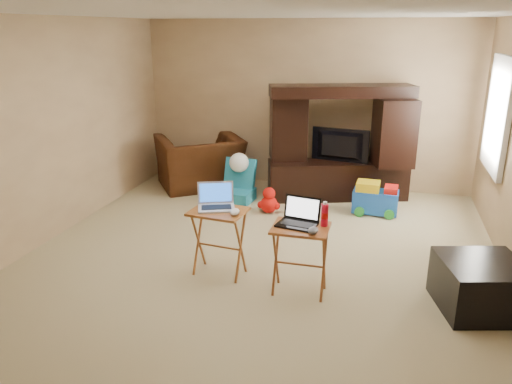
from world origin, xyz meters
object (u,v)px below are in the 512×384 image
(ottoman, at_px, (481,286))
(mouse_left, at_px, (235,212))
(mouse_right, at_px, (313,230))
(water_bottle, at_px, (325,215))
(plush_toy, at_px, (269,200))
(recliner, at_px, (200,162))
(entertainment_center, at_px, (339,143))
(television, at_px, (339,146))
(laptop_right, at_px, (297,213))
(tray_table_left, at_px, (219,242))
(tray_table_right, at_px, (300,260))
(push_toy, at_px, (376,198))
(child_rocker, at_px, (236,181))
(laptop_left, at_px, (216,197))

(ottoman, distance_m, mouse_left, 2.29)
(mouse_right, distance_m, water_bottle, 0.22)
(plush_toy, xyz_separation_m, ottoman, (2.35, -1.88, 0.05))
(recliner, xyz_separation_m, mouse_left, (1.42, -2.75, 0.31))
(entertainment_center, distance_m, plush_toy, 1.35)
(television, bearing_deg, laptop_right, 98.12)
(water_bottle, bearing_deg, laptop_right, -165.96)
(tray_table_left, bearing_deg, water_bottle, 1.55)
(entertainment_center, height_order, tray_table_right, entertainment_center)
(tray_table_right, bearing_deg, mouse_left, 171.62)
(mouse_right, height_order, water_bottle, water_bottle)
(television, relative_size, tray_table_right, 1.24)
(television, height_order, ottoman, television)
(push_toy, distance_m, tray_table_left, 2.60)
(child_rocker, height_order, ottoman, child_rocker)
(ottoman, distance_m, laptop_right, 1.72)
(laptop_right, bearing_deg, laptop_left, 178.30)
(push_toy, height_order, tray_table_left, tray_table_left)
(tray_table_left, xyz_separation_m, mouse_right, (0.97, -0.29, 0.35))
(push_toy, distance_m, laptop_right, 2.46)
(tray_table_right, xyz_separation_m, laptop_left, (-0.87, 0.20, 0.47))
(television, distance_m, plush_toy, 1.30)
(child_rocker, height_order, push_toy, child_rocker)
(ottoman, distance_m, tray_table_left, 2.43)
(entertainment_center, xyz_separation_m, ottoman, (1.54, -2.75, -0.59))
(laptop_right, height_order, mouse_left, laptop_right)
(recliner, distance_m, push_toy, 2.73)
(tray_table_left, relative_size, mouse_left, 4.92)
(entertainment_center, relative_size, recliner, 1.64)
(ottoman, distance_m, laptop_left, 2.52)
(television, distance_m, child_rocker, 1.53)
(child_rocker, xyz_separation_m, mouse_right, (1.45, -2.44, 0.39))
(entertainment_center, relative_size, laptop_left, 5.58)
(television, xyz_separation_m, water_bottle, (0.16, -2.75, -0.01))
(plush_toy, height_order, ottoman, ottoman)
(plush_toy, distance_m, laptop_right, 2.20)
(entertainment_center, distance_m, laptop_left, 2.82)
(child_rocker, height_order, mouse_right, mouse_right)
(plush_toy, xyz_separation_m, mouse_right, (0.90, -2.12, 0.51))
(push_toy, distance_m, mouse_right, 2.54)
(television, xyz_separation_m, laptop_left, (-0.91, -2.63, 0.02))
(tray_table_right, xyz_separation_m, mouse_left, (-0.65, 0.10, 0.38))
(mouse_right, bearing_deg, laptop_left, 162.26)
(entertainment_center, distance_m, tray_table_right, 2.91)
(entertainment_center, height_order, tray_table_left, entertainment_center)
(television, height_order, mouse_left, television)
(television, height_order, plush_toy, television)
(entertainment_center, height_order, ottoman, entertainment_center)
(recliner, height_order, laptop_right, laptop_right)
(ottoman, bearing_deg, laptop_left, 178.26)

